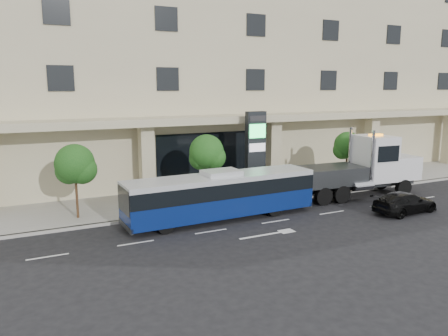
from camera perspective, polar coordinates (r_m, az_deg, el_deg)
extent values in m
plane|color=black|center=(26.19, 4.98, -6.07)|extent=(120.00, 120.00, 0.00)
cube|color=gray|center=(30.41, 0.16, -3.52)|extent=(120.00, 6.00, 0.15)
cube|color=gray|center=(27.83, 2.87, -4.87)|extent=(120.00, 0.30, 0.15)
cube|color=tan|center=(39.28, -6.77, 14.18)|extent=(60.00, 15.00, 20.00)
cube|color=tan|center=(31.20, -1.29, 6.38)|extent=(60.00, 2.80, 0.50)
cube|color=black|center=(32.63, -2.13, 1.16)|extent=(8.00, 0.12, 4.00)
cube|color=tan|center=(29.80, -10.05, 0.98)|extent=(0.90, 0.90, 4.90)
cube|color=tan|center=(33.86, 6.45, 2.22)|extent=(0.90, 0.90, 4.90)
cube|color=tan|center=(40.06, 18.66, 3.02)|extent=(0.90, 0.90, 4.90)
cylinder|color=#422B19|center=(25.97, -18.69, -3.20)|extent=(0.14, 0.14, 2.80)
sphere|color=#113E13|center=(25.63, -18.92, 0.54)|extent=(2.20, 2.20, 2.20)
sphere|color=#113E13|center=(25.53, -18.04, -0.17)|extent=(1.65, 1.65, 1.65)
sphere|color=#113E13|center=(25.86, -19.58, -0.31)|extent=(1.54, 1.54, 1.54)
cylinder|color=#422B19|center=(28.00, -2.27, -1.51)|extent=(0.14, 0.14, 2.94)
sphere|color=#113E13|center=(27.68, -2.29, 2.14)|extent=(2.20, 2.20, 2.20)
sphere|color=#113E13|center=(27.69, -1.46, 1.45)|extent=(1.65, 1.65, 1.65)
sphere|color=#113E13|center=(27.81, -3.02, 1.30)|extent=(1.54, 1.54, 1.54)
cylinder|color=#422B19|center=(34.19, 15.69, 0.13)|extent=(0.14, 0.14, 2.73)
sphere|color=#113E13|center=(33.94, 15.83, 2.91)|extent=(2.00, 2.00, 2.00)
sphere|color=#113E13|center=(34.06, 16.47, 2.38)|extent=(1.50, 1.50, 1.50)
sphere|color=#113E13|center=(33.94, 15.19, 2.28)|extent=(1.40, 1.40, 1.40)
cylinder|color=black|center=(22.84, -7.63, -7.40)|extent=(0.94, 0.31, 0.93)
cylinder|color=black|center=(24.62, -9.20, -6.12)|extent=(0.94, 0.31, 0.93)
cylinder|color=black|center=(25.79, 6.60, -5.28)|extent=(0.94, 0.31, 0.93)
cylinder|color=black|center=(27.37, 4.30, -4.31)|extent=(0.94, 0.31, 0.93)
cube|color=navy|center=(25.01, -0.34, -4.71)|extent=(11.27, 2.67, 1.12)
cube|color=black|center=(24.77, -0.35, -2.52)|extent=(11.27, 2.71, 0.84)
cube|color=#B9BDC3|center=(24.65, -0.35, -1.26)|extent=(11.27, 2.67, 0.28)
cube|color=#B9BDC3|center=(24.59, -0.35, -0.62)|extent=(2.10, 1.55, 0.28)
cube|color=#2D3033|center=(23.25, -12.71, -7.38)|extent=(0.21, 2.34, 0.28)
cube|color=#2D3033|center=(28.02, 9.83, -4.18)|extent=(0.21, 2.34, 0.28)
cube|color=#2D3033|center=(31.50, 16.98, -2.04)|extent=(9.13, 1.77, 0.43)
cube|color=silver|center=(33.55, 21.74, 0.18)|extent=(2.32, 2.61, 1.60)
cube|color=silver|center=(34.28, 23.05, 0.30)|extent=(0.25, 2.13, 1.28)
cube|color=silver|center=(32.01, 19.03, 1.25)|extent=(2.34, 2.83, 3.10)
cube|color=black|center=(32.61, 20.44, 2.18)|extent=(0.28, 2.35, 1.28)
cylinder|color=silver|center=(30.34, 18.79, 1.29)|extent=(0.21, 0.21, 3.63)
cylinder|color=silver|center=(32.14, 16.11, 1.93)|extent=(0.21, 0.21, 3.63)
cube|color=#2D3033|center=(29.98, 13.62, -0.93)|extent=(4.67, 2.90, 1.17)
cube|color=#2D3033|center=(28.75, 9.36, -2.57)|extent=(1.73, 0.43, 0.23)
cube|color=#2D3033|center=(28.53, 8.23, -3.52)|extent=(0.42, 1.94, 0.19)
cube|color=orange|center=(31.81, 19.20, 4.10)|extent=(0.99, 0.45, 0.15)
cylinder|color=black|center=(32.70, 22.37, -2.41)|extent=(1.20, 0.43, 1.17)
cylinder|color=black|center=(34.31, 19.80, -1.65)|extent=(1.20, 0.43, 1.17)
cylinder|color=black|center=(29.45, 15.11, -3.34)|extent=(1.20, 0.43, 1.17)
cylinder|color=black|center=(31.22, 12.68, -2.44)|extent=(1.20, 0.43, 1.17)
cylinder|color=black|center=(28.66, 12.87, -3.62)|extent=(1.20, 0.43, 1.17)
cylinder|color=black|center=(30.48, 10.51, -2.68)|extent=(1.20, 0.43, 1.17)
imported|color=black|center=(28.43, 22.56, -4.19)|extent=(4.48, 2.04, 1.27)
cube|color=black|center=(30.41, 4.12, 2.05)|extent=(1.42, 0.48, 5.67)
cube|color=#23D65B|center=(30.00, 4.41, 4.84)|extent=(1.23, 0.07, 0.95)
cube|color=silver|center=(30.13, 4.38, 2.69)|extent=(1.23, 0.07, 0.57)
cube|color=#262628|center=(29.92, 4.43, 6.46)|extent=(1.23, 0.07, 0.38)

